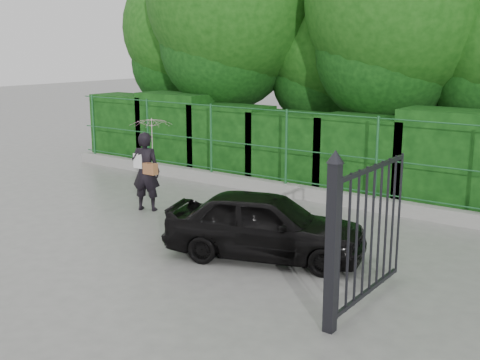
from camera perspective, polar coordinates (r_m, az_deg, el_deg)
The scene contains 8 objects.
ground at distance 11.50m, azimuth -9.39°, elevation -5.63°, with size 80.00×80.00×0.00m, color gray.
kerb at distance 14.83m, azimuth 3.02°, elevation -0.69°, with size 14.00×0.25×0.30m, color #9E9E99.
fence at distance 14.50m, azimuth 3.80°, elevation 3.23°, with size 14.13×0.06×1.80m.
hedge at distance 15.54m, azimuth 4.74°, elevation 3.16°, with size 14.20×1.20×2.22m.
trees at distance 16.77m, azimuth 12.93°, elevation 15.95°, with size 17.10×6.15×8.08m.
gate at distance 7.98m, azimuth 10.34°, elevation -5.01°, with size 0.22×2.33×2.36m.
woman at distance 13.18m, azimuth -8.62°, elevation 2.74°, with size 0.98×0.92×2.06m.
car at distance 10.29m, azimuth 2.41°, elevation -4.26°, with size 1.38×3.43×1.17m, color black.
Camera 1 is at (7.84, -7.60, 3.59)m, focal length 45.00 mm.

